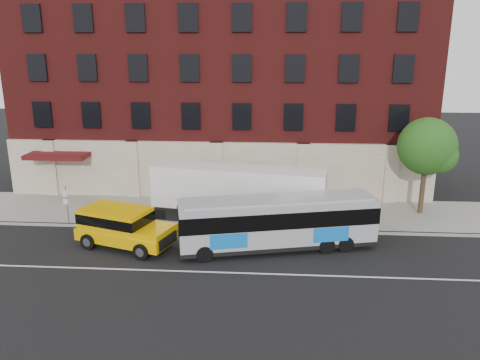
# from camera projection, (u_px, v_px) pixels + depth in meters

# --- Properties ---
(ground) EXTENTS (120.00, 120.00, 0.00)m
(ground) POSITION_uv_depth(u_px,v_px,m) (189.00, 276.00, 22.64)
(ground) COLOR black
(ground) RESTS_ON ground
(sidewalk) EXTENTS (60.00, 6.00, 0.15)m
(sidewalk) POSITION_uv_depth(u_px,v_px,m) (212.00, 212.00, 31.26)
(sidewalk) COLOR gray
(sidewalk) RESTS_ON ground
(kerb) EXTENTS (60.00, 0.25, 0.15)m
(kerb) POSITION_uv_depth(u_px,v_px,m) (206.00, 228.00, 28.38)
(kerb) COLOR gray
(kerb) RESTS_ON ground
(lane_line) EXTENTS (60.00, 0.12, 0.01)m
(lane_line) POSITION_uv_depth(u_px,v_px,m) (191.00, 271.00, 23.12)
(lane_line) COLOR silver
(lane_line) RESTS_ON ground
(building) EXTENTS (30.00, 12.10, 15.00)m
(building) POSITION_uv_depth(u_px,v_px,m) (223.00, 86.00, 36.82)
(building) COLOR #591615
(building) RESTS_ON sidewalk
(sign_pole) EXTENTS (0.30, 0.20, 2.50)m
(sign_pole) POSITION_uv_depth(u_px,v_px,m) (67.00, 203.00, 28.71)
(sign_pole) COLOR gray
(sign_pole) RESTS_ON ground
(street_tree) EXTENTS (3.60, 3.60, 6.20)m
(street_tree) POSITION_uv_depth(u_px,v_px,m) (428.00, 149.00, 29.65)
(street_tree) COLOR #332219
(street_tree) RESTS_ON sidewalk
(city_bus) EXTENTS (10.77, 4.62, 2.89)m
(city_bus) POSITION_uv_depth(u_px,v_px,m) (278.00, 221.00, 25.30)
(city_bus) COLOR #9FA1A7
(city_bus) RESTS_ON ground
(yellow_suv) EXTENTS (5.70, 3.74, 2.12)m
(yellow_suv) POSITION_uv_depth(u_px,v_px,m) (121.00, 225.00, 25.78)
(yellow_suv) COLOR #F7B700
(yellow_suv) RESTS_ON ground
(shipping_container) EXTENTS (10.79, 3.95, 3.52)m
(shipping_container) POSITION_uv_depth(u_px,v_px,m) (238.00, 196.00, 29.06)
(shipping_container) COLOR black
(shipping_container) RESTS_ON ground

